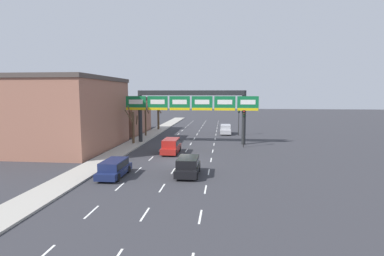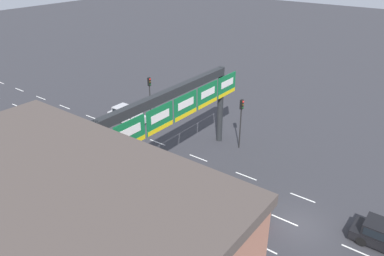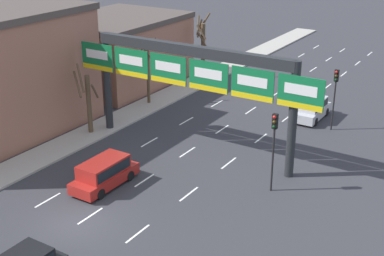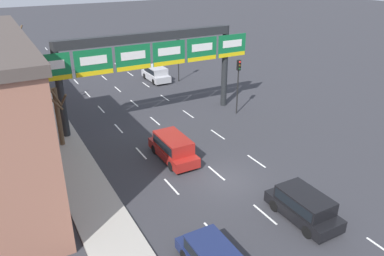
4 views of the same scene
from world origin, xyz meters
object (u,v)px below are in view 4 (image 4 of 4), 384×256
Objects in this scene: suv_black at (304,205)px; tree_bare_third at (35,80)px; suv_silver at (156,73)px; traffic_light_near_gantry at (238,76)px; sign_gantry at (150,55)px; tree_bare_closest at (26,56)px; tree_bare_second at (58,113)px; suv_red at (173,147)px; traffic_light_mid_block at (178,52)px.

suv_black is 0.75× the size of tree_bare_third.
tree_bare_third is (-13.38, -4.14, 2.27)m from suv_silver.
tree_bare_third is (-15.67, 8.73, -0.32)m from traffic_light_near_gantry.
tree_bare_third is at bearing 142.79° from sign_gantry.
suv_black is at bearing -97.20° from suv_silver.
sign_gantry is 17.29m from tree_bare_closest.
sign_gantry is 3.52× the size of tree_bare_second.
traffic_light_near_gantry reaches higher than suv_red.
traffic_light_mid_block is (7.16, 9.07, -2.31)m from sign_gantry.
suv_red is 0.96× the size of traffic_light_mid_block.
sign_gantry is at bearing -37.21° from tree_bare_third.
tree_bare_second is (-13.01, -11.99, 1.79)m from suv_silver.
traffic_light_near_gantry is (7.25, -2.34, -2.20)m from sign_gantry.
suv_red is 18.95m from suv_silver.
sign_gantry reaches higher than tree_bare_third.
tree_bare_second reaches higher than traffic_light_near_gantry.
tree_bare_closest is (-9.64, 31.72, 2.57)m from suv_black.
tree_bare_closest is (-15.27, 6.04, 0.05)m from traffic_light_mid_block.
tree_bare_third reaches higher than traffic_light_near_gantry.
sign_gantry is 8.71m from tree_bare_second.
tree_bare_closest is (-8.10, 15.11, -2.26)m from sign_gantry.
tree_bare_closest is at bearing 87.96° from tree_bare_third.
tree_bare_closest is (-6.49, 22.35, 2.49)m from suv_red.
tree_bare_second is 7.87m from tree_bare_third.
suv_red is at bearing -118.30° from traffic_light_mid_block.
traffic_light_near_gantry is 0.93× the size of tree_bare_second.
suv_silver is 14.08m from tree_bare_closest.
traffic_light_near_gantry is at bearing 28.91° from suv_red.
traffic_light_near_gantry is at bearing -17.89° from sign_gantry.
traffic_light_mid_block is 0.75× the size of tree_bare_closest.
traffic_light_mid_block is 18.51m from tree_bare_second.
suv_red is at bearing -41.97° from tree_bare_second.
tree_bare_closest is at bearing 118.21° from sign_gantry.
suv_silver is 14.19m from tree_bare_third.
sign_gantry is 3.78× the size of traffic_light_near_gantry.
tree_bare_closest reaches higher than traffic_light_mid_block.
suv_red reaches higher than suv_black.
suv_black is 0.79× the size of tree_bare_second.
tree_bare_second reaches higher than suv_red.
tree_bare_third is (-6.80, 13.63, 2.23)m from suv_red.
tree_bare_third is at bearing -92.04° from tree_bare_closest.
tree_bare_second is (-15.21, -10.52, -0.70)m from traffic_light_mid_block.
traffic_light_mid_block reaches higher than suv_silver.
suv_red is at bearing -110.31° from suv_silver.
suv_silver is at bearing 82.80° from suv_black.
tree_bare_third is at bearing -170.25° from traffic_light_mid_block.
sign_gantry reaches higher than suv_red.
traffic_light_mid_block is at bearing -33.69° from suv_silver.
suv_red is 0.82× the size of tree_bare_third.
tree_bare_closest is 1.14× the size of tree_bare_third.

